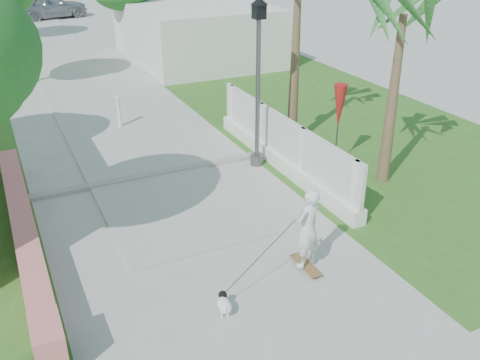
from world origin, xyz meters
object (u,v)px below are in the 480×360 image
street_lamp (258,79)px  patio_umbrella (339,107)px  parked_car (49,6)px  dog (224,304)px  bollard (119,111)px  skateboarder (278,245)px

street_lamp → patio_umbrella: size_ratio=1.93×
parked_car → dog: bearing=161.8°
street_lamp → parked_car: bearing=93.5°
street_lamp → parked_car: size_ratio=0.89×
bollard → patio_umbrella: 7.25m
bollard → dog: (-0.65, -9.80, -0.39)m
bollard → patio_umbrella: bearing=-50.1°
patio_umbrella → street_lamp: bearing=152.2°
parked_car → skateboarder: bearing=164.0°
bollard → parked_car: parked_car is taller
street_lamp → skateboarder: size_ratio=1.93×
street_lamp → bollard: 5.56m
bollard → skateboarder: bearing=-86.2°
patio_umbrella → parked_car: size_ratio=0.46×
bollard → parked_car: bearing=87.5°
patio_umbrella → dog: (-5.25, -4.30, -1.49)m
patio_umbrella → dog: size_ratio=4.56×
patio_umbrella → skateboarder: (-3.97, -3.89, -0.91)m
patio_umbrella → parked_car: patio_umbrella is taller
street_lamp → patio_umbrella: street_lamp is taller
patio_umbrella → skateboarder: patio_umbrella is taller
skateboarder → dog: 1.46m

